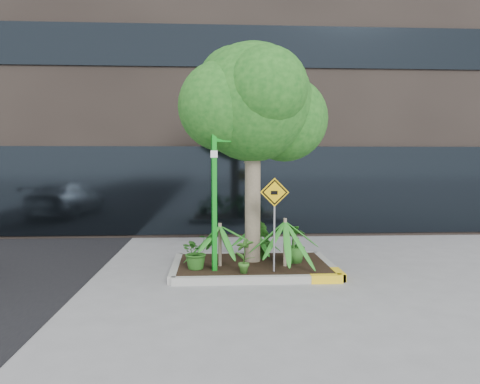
{
  "coord_description": "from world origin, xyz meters",
  "views": [
    {
      "loc": [
        -0.63,
        -9.33,
        2.32
      ],
      "look_at": [
        -0.07,
        0.2,
        1.65
      ],
      "focal_mm": 35.0,
      "sensor_mm": 36.0,
      "label": 1
    }
  ],
  "objects": [
    {
      "name": "building",
      "position": [
        0.5,
        8.5,
        7.5
      ],
      "size": [
        18.0,
        8.0,
        15.0
      ],
      "primitive_type": "cube",
      "color": "#2D2621",
      "rests_on": "ground"
    },
    {
      "name": "shrub_c",
      "position": [
        -0.03,
        -0.55,
        0.49
      ],
      "size": [
        0.47,
        0.47,
        0.69
      ],
      "primitive_type": "imported",
      "rotation": [
        0.0,
        0.0,
        3.52
      ],
      "color": "#31661F",
      "rests_on": "planter"
    },
    {
      "name": "cattle_sign",
      "position": [
        0.56,
        -0.39,
        1.38
      ],
      "size": [
        0.55,
        0.25,
        1.81
      ],
      "rotation": [
        0.0,
        0.0,
        -0.16
      ],
      "color": "slate",
      "rests_on": "ground"
    },
    {
      "name": "tree",
      "position": [
        0.22,
        0.53,
        3.5
      ],
      "size": [
        3.2,
        2.84,
        4.8
      ],
      "color": "gray",
      "rests_on": "ground"
    },
    {
      "name": "street_sign_post",
      "position": [
        -0.55,
        -0.23,
        1.95
      ],
      "size": [
        1.04,
        0.92,
        3.15
      ],
      "rotation": [
        0.0,
        0.0,
        0.2
      ],
      "color": "#0C8A17",
      "rests_on": "ground"
    },
    {
      "name": "shrub_b",
      "position": [
        1.09,
        0.33,
        0.55
      ],
      "size": [
        0.64,
        0.64,
        0.81
      ],
      "primitive_type": "imported",
      "rotation": [
        0.0,
        0.0,
        2.47
      ],
      "color": "#2C6D20",
      "rests_on": "planter"
    },
    {
      "name": "shrub_a",
      "position": [
        -0.95,
        -0.14,
        0.5
      ],
      "size": [
        0.87,
        0.87,
        0.7
      ],
      "primitive_type": "imported",
      "rotation": [
        0.0,
        0.0,
        0.6
      ],
      "color": "#255E1B",
      "rests_on": "planter"
    },
    {
      "name": "planter",
      "position": [
        0.23,
        0.27,
        0.1
      ],
      "size": [
        3.35,
        2.36,
        0.15
      ],
      "color": "#9E9E99",
      "rests_on": "ground"
    },
    {
      "name": "ground",
      "position": [
        0.0,
        0.0,
        0.0
      ],
      "size": [
        80.0,
        80.0,
        0.0
      ],
      "primitive_type": "plane",
      "color": "gray",
      "rests_on": "ground"
    },
    {
      "name": "palm_left",
      "position": [
        -0.49,
        0.09,
        0.97
      ],
      "size": [
        0.99,
        0.99,
        1.1
      ],
      "color": "gray",
      "rests_on": "ground"
    },
    {
      "name": "palm_front",
      "position": [
        0.83,
        -0.0,
        1.07
      ],
      "size": [
        1.1,
        1.1,
        1.23
      ],
      "color": "gray",
      "rests_on": "ground"
    },
    {
      "name": "shrub_d",
      "position": [
        0.44,
        0.74,
        0.57
      ],
      "size": [
        0.56,
        0.56,
        0.85
      ],
      "primitive_type": "imported",
      "rotation": [
        0.0,
        0.0,
        4.93
      ],
      "color": "#235A1A",
      "rests_on": "planter"
    },
    {
      "name": "palm_back",
      "position": [
        0.28,
        0.95,
        0.8
      ],
      "size": [
        0.78,
        0.78,
        0.87
      ],
      "color": "gray",
      "rests_on": "ground"
    }
  ]
}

